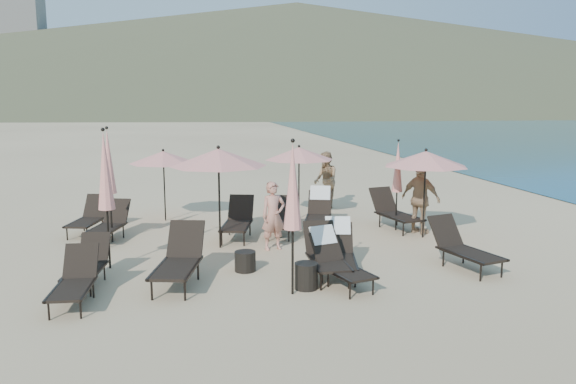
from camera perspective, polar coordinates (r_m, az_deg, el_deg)
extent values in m
plane|color=#D6BA8C|center=(11.08, 3.27, -8.57)|extent=(800.00, 800.00, 0.00)
cone|color=brown|center=(317.38, 0.91, 13.81)|extent=(690.00, 690.00, 55.00)
cone|color=brown|center=(391.13, 19.34, 10.78)|extent=(280.00, 280.00, 32.00)
cube|color=beige|center=(264.79, -25.94, 12.99)|extent=(22.00, 18.00, 48.00)
cube|color=beige|center=(323.41, -18.44, 11.75)|extent=(18.00, 16.00, 38.00)
cube|color=black|center=(10.96, -20.00, -7.64)|extent=(0.68, 1.13, 0.04)
cube|color=black|center=(11.55, -19.05, -5.37)|extent=(0.60, 0.47, 0.55)
cylinder|color=black|center=(10.68, -21.85, -9.11)|extent=(0.03, 0.03, 0.30)
cylinder|color=black|center=(11.50, -20.39, -7.69)|extent=(0.03, 0.03, 0.30)
cylinder|color=black|center=(10.54, -19.44, -9.21)|extent=(0.03, 0.03, 0.30)
cylinder|color=black|center=(11.37, -18.15, -7.76)|extent=(0.03, 0.03, 0.30)
cube|color=black|center=(11.08, -21.27, -7.49)|extent=(0.19, 1.19, 0.04)
cube|color=black|center=(10.92, -18.59, -7.57)|extent=(0.19, 1.19, 0.04)
cube|color=black|center=(10.01, -21.15, -9.27)|extent=(0.63, 1.14, 0.05)
cube|color=black|center=(10.62, -20.29, -6.60)|extent=(0.59, 0.45, 0.57)
cylinder|color=black|center=(9.70, -23.14, -11.02)|extent=(0.03, 0.03, 0.31)
cylinder|color=black|center=(10.57, -21.75, -9.26)|extent=(0.03, 0.03, 0.31)
cylinder|color=black|center=(9.58, -20.33, -11.10)|extent=(0.03, 0.03, 0.31)
cylinder|color=black|center=(10.46, -19.17, -9.30)|extent=(0.03, 0.03, 0.31)
cube|color=black|center=(10.12, -22.63, -9.10)|extent=(0.11, 1.25, 0.04)
cube|color=black|center=(9.98, -19.53, -9.16)|extent=(0.11, 1.25, 0.04)
cube|color=black|center=(10.42, -11.36, -7.69)|extent=(0.96, 1.45, 0.06)
cube|color=black|center=(11.17, -10.34, -4.75)|extent=(0.78, 0.64, 0.68)
cylinder|color=black|center=(10.05, -13.68, -9.62)|extent=(0.04, 0.04, 0.38)
cylinder|color=black|center=(11.09, -12.07, -7.73)|extent=(0.04, 0.04, 0.38)
cylinder|color=black|center=(9.91, -10.44, -9.78)|extent=(0.04, 0.04, 0.38)
cylinder|color=black|center=(10.96, -9.13, -7.84)|extent=(0.04, 0.04, 0.38)
cube|color=black|center=(10.55, -13.05, -7.47)|extent=(0.37, 1.47, 0.04)
cube|color=black|center=(10.40, -9.50, -7.61)|extent=(0.37, 1.47, 0.04)
cube|color=black|center=(10.74, 4.17, -7.20)|extent=(0.65, 1.22, 0.05)
cube|color=black|center=(11.42, 3.25, -4.62)|extent=(0.64, 0.47, 0.62)
cylinder|color=black|center=(10.27, 3.36, -9.04)|extent=(0.04, 0.04, 0.34)
cylinder|color=black|center=(11.24, 2.22, -7.39)|extent=(0.04, 0.04, 0.34)
cylinder|color=black|center=(10.39, 6.22, -8.86)|extent=(0.04, 0.04, 0.34)
cylinder|color=black|center=(11.35, 4.83, -7.25)|extent=(0.04, 0.04, 0.34)
cube|color=black|center=(10.72, 2.52, -7.16)|extent=(0.07, 1.36, 0.04)
cube|color=black|center=(10.85, 5.67, -6.99)|extent=(0.07, 1.36, 0.04)
cube|color=black|center=(10.32, 6.05, -8.09)|extent=(0.86, 1.23, 0.05)
cube|color=black|center=(10.85, 3.93, -5.67)|extent=(0.67, 0.56, 0.57)
cylinder|color=black|center=(9.88, 6.31, -9.92)|extent=(0.03, 0.03, 0.32)
cylinder|color=black|center=(10.65, 3.49, -8.44)|extent=(0.03, 0.03, 0.32)
cylinder|color=black|center=(10.14, 8.63, -9.46)|extent=(0.03, 0.03, 0.32)
cylinder|color=black|center=(10.89, 5.70, -8.06)|extent=(0.03, 0.03, 0.32)
cube|color=black|center=(10.21, 4.58, -8.20)|extent=(0.39, 1.21, 0.04)
cube|color=black|center=(10.50, 7.20, -7.75)|extent=(0.39, 1.21, 0.04)
cube|color=silver|center=(10.91, 3.58, -4.40)|extent=(0.55, 0.39, 0.35)
cube|color=black|center=(11.82, 18.25, -6.06)|extent=(0.92, 1.35, 0.05)
cube|color=black|center=(12.34, 15.70, -3.83)|extent=(0.73, 0.61, 0.64)
cylinder|color=black|center=(11.34, 18.99, -7.74)|extent=(0.04, 0.04, 0.35)
cylinder|color=black|center=(12.09, 15.50, -6.50)|extent=(0.04, 0.04, 0.35)
cylinder|color=black|center=(11.70, 20.90, -7.31)|extent=(0.04, 0.04, 0.35)
cylinder|color=black|center=(12.43, 17.40, -6.15)|extent=(0.04, 0.04, 0.35)
cube|color=black|center=(11.65, 16.96, -6.17)|extent=(0.38, 1.36, 0.04)
cube|color=black|center=(12.06, 19.17, -5.75)|extent=(0.38, 1.36, 0.04)
cube|color=black|center=(15.07, -19.95, -2.95)|extent=(0.85, 1.26, 0.05)
cube|color=black|center=(15.72, -18.91, -1.34)|extent=(0.68, 0.57, 0.59)
cylinder|color=black|center=(14.79, -21.53, -3.96)|extent=(0.03, 0.03, 0.33)
cylinder|color=black|center=(15.66, -20.03, -3.15)|extent=(0.03, 0.03, 0.33)
cylinder|color=black|center=(14.58, -19.75, -4.04)|extent=(0.03, 0.03, 0.33)
cylinder|color=black|center=(15.47, -18.33, -3.20)|extent=(0.03, 0.03, 0.33)
cube|color=black|center=(15.23, -20.88, -2.84)|extent=(0.35, 1.27, 0.04)
cube|color=black|center=(15.01, -18.87, -2.90)|extent=(0.35, 1.27, 0.04)
cube|color=black|center=(14.19, -18.11, -3.60)|extent=(0.89, 1.27, 0.05)
cube|color=black|center=(14.83, -16.98, -1.87)|extent=(0.69, 0.58, 0.59)
cylinder|color=black|center=(13.90, -19.80, -4.69)|extent=(0.03, 0.03, 0.33)
cylinder|color=black|center=(14.78, -18.18, -3.78)|extent=(0.03, 0.03, 0.33)
cylinder|color=black|center=(13.70, -17.90, -4.79)|extent=(0.03, 0.03, 0.33)
cylinder|color=black|center=(14.59, -16.38, -3.86)|extent=(0.03, 0.03, 0.33)
cube|color=black|center=(14.34, -19.09, -3.47)|extent=(0.39, 1.26, 0.04)
cube|color=black|center=(14.12, -16.96, -3.56)|extent=(0.39, 1.26, 0.04)
cube|color=black|center=(13.75, -5.29, -3.48)|extent=(0.91, 1.34, 0.05)
cube|color=black|center=(14.48, -4.80, -1.60)|extent=(0.73, 0.60, 0.63)
cylinder|color=black|center=(13.35, -6.75, -4.71)|extent=(0.04, 0.04, 0.35)
cylinder|color=black|center=(14.35, -5.99, -3.69)|extent=(0.04, 0.04, 0.35)
cylinder|color=black|center=(13.27, -4.49, -4.77)|extent=(0.04, 0.04, 0.35)
cylinder|color=black|center=(14.27, -3.89, -3.74)|extent=(0.04, 0.04, 0.35)
cube|color=black|center=(13.85, -6.51, -3.37)|extent=(0.38, 1.34, 0.04)
cube|color=black|center=(13.75, -4.00, -3.42)|extent=(0.38, 1.34, 0.04)
cube|color=black|center=(14.07, -0.88, -3.25)|extent=(0.81, 1.23, 0.05)
cube|color=black|center=(14.76, -0.79, -1.53)|extent=(0.66, 0.54, 0.59)
cylinder|color=black|center=(13.66, -1.99, -4.38)|extent=(0.03, 0.03, 0.32)
cylinder|color=black|center=(14.61, -1.79, -3.46)|extent=(0.03, 0.03, 0.32)
cylinder|color=black|center=(13.64, 0.09, -4.39)|extent=(0.03, 0.03, 0.32)
cylinder|color=black|center=(14.59, 0.16, -3.47)|extent=(0.03, 0.03, 0.32)
cube|color=black|center=(14.12, -2.03, -3.16)|extent=(0.29, 1.26, 0.04)
cube|color=black|center=(14.11, 0.28, -3.17)|extent=(0.29, 1.26, 0.04)
cube|color=black|center=(14.46, 3.06, -2.82)|extent=(0.95, 1.34, 0.05)
cube|color=black|center=(15.20, 3.25, -1.08)|extent=(0.73, 0.62, 0.62)
cylinder|color=black|center=(14.03, 1.85, -3.96)|extent=(0.04, 0.04, 0.34)
cylinder|color=black|center=(15.04, 2.17, -3.04)|extent=(0.04, 0.04, 0.34)
cylinder|color=black|center=(14.00, 4.00, -4.01)|extent=(0.04, 0.04, 0.34)
cylinder|color=black|center=(15.01, 4.18, -3.09)|extent=(0.04, 0.04, 0.34)
cube|color=black|center=(14.53, 1.88, -2.71)|extent=(0.44, 1.31, 0.04)
cube|color=black|center=(14.50, 4.26, -2.77)|extent=(0.44, 1.31, 0.04)
cube|color=silver|center=(15.30, 3.29, -0.10)|extent=(0.60, 0.43, 0.38)
cube|color=black|center=(14.99, 11.37, -2.49)|extent=(0.92, 1.39, 0.05)
cube|color=black|center=(15.62, 9.63, -0.78)|extent=(0.75, 0.61, 0.66)
cylinder|color=black|center=(14.45, 11.62, -3.72)|extent=(0.04, 0.04, 0.36)
cylinder|color=black|center=(15.33, 9.30, -2.89)|extent=(0.04, 0.04, 0.36)
cylinder|color=black|center=(14.76, 13.39, -3.50)|extent=(0.04, 0.04, 0.36)
cylinder|color=black|center=(15.63, 11.02, -2.70)|extent=(0.04, 0.04, 0.36)
cube|color=black|center=(14.85, 10.24, -2.52)|extent=(0.35, 1.41, 0.04)
cube|color=black|center=(15.21, 12.25, -2.31)|extent=(0.35, 1.41, 0.04)
cube|color=black|center=(10.87, 5.33, -7.10)|extent=(0.82, 1.25, 0.05)
cube|color=black|center=(11.54, 5.11, -4.67)|extent=(0.67, 0.55, 0.59)
cylinder|color=black|center=(10.46, 4.11, -8.75)|extent=(0.03, 0.03, 0.32)
cylinder|color=black|center=(11.40, 3.90, -7.21)|extent=(0.03, 0.03, 0.32)
cylinder|color=black|center=(10.49, 6.85, -8.74)|extent=(0.03, 0.03, 0.32)
cylinder|color=black|center=(11.43, 6.41, -7.20)|extent=(0.03, 0.03, 0.32)
cube|color=black|center=(10.90, 3.80, -6.98)|extent=(0.31, 1.27, 0.04)
cube|color=black|center=(10.94, 6.82, -6.97)|extent=(0.31, 1.27, 0.04)
cube|color=silver|center=(11.62, 5.08, -3.42)|extent=(0.56, 0.37, 0.36)
cylinder|color=black|center=(12.97, -6.99, -0.90)|extent=(0.05, 0.05, 2.22)
cone|color=#EB8F85|center=(12.83, -7.08, 3.51)|extent=(2.22, 2.22, 0.40)
sphere|color=black|center=(12.81, -7.10, 4.54)|extent=(0.08, 0.08, 0.08)
cylinder|color=black|center=(14.26, 13.67, -0.46)|extent=(0.04, 0.04, 2.08)
cone|color=#EB8F85|center=(14.13, 13.82, 3.30)|extent=(2.08, 2.08, 0.38)
sphere|color=black|center=(14.11, 13.85, 4.18)|extent=(0.08, 0.08, 0.08)
cylinder|color=black|center=(16.20, -12.44, 0.44)|extent=(0.04, 0.04, 1.90)
cone|color=#EB8F85|center=(16.09, -12.55, 3.47)|extent=(1.90, 1.90, 0.34)
sphere|color=black|center=(16.08, -12.58, 4.17)|extent=(0.07, 0.07, 0.07)
cylinder|color=black|center=(16.11, 1.11, 0.76)|extent=(0.04, 0.04, 1.98)
cone|color=#EB8F85|center=(15.99, 1.12, 3.94)|extent=(1.98, 1.98, 0.36)
sphere|color=black|center=(15.98, 1.13, 4.68)|extent=(0.08, 0.08, 0.08)
cylinder|color=black|center=(9.94, 0.47, -7.10)|extent=(0.04, 0.04, 1.18)
cone|color=#EB8F85|center=(9.65, 0.48, 0.58)|extent=(0.32, 0.32, 1.51)
sphere|color=black|center=(9.56, 0.49, 5.24)|extent=(0.08, 0.08, 0.08)
cylinder|color=black|center=(15.00, 10.94, -1.91)|extent=(0.04, 0.04, 1.03)
cone|color=#EB8F85|center=(14.81, 11.08, 2.53)|extent=(0.28, 0.28, 1.31)
sphere|color=black|center=(14.75, 11.16, 5.17)|extent=(0.07, 0.07, 0.07)
cylinder|color=black|center=(14.14, -17.51, -2.52)|extent=(0.04, 0.04, 1.20)
cone|color=#EB8F85|center=(13.94, -17.79, 2.96)|extent=(0.33, 0.33, 1.52)
sphere|color=black|center=(13.88, -17.95, 6.22)|extent=(0.08, 0.08, 0.08)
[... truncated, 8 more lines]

